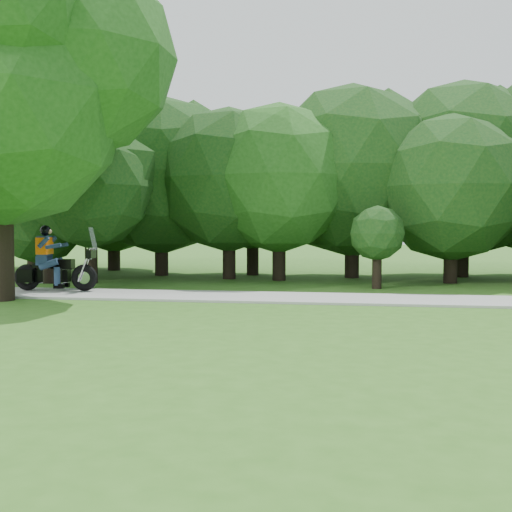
{
  "coord_description": "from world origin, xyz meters",
  "views": [
    {
      "loc": [
        -1.59,
        -8.34,
        1.97
      ],
      "look_at": [
        -3.7,
        4.78,
        1.27
      ],
      "focal_mm": 45.0,
      "sensor_mm": 36.0,
      "label": 1
    }
  ],
  "objects": [
    {
      "name": "touring_motorcycle",
      "position": [
        -10.09,
        8.33,
        0.72
      ],
      "size": [
        2.4,
        0.76,
        1.83
      ],
      "rotation": [
        0.0,
        0.0,
        0.06
      ],
      "color": "black",
      "rests_on": "walkway"
    },
    {
      "name": "ground",
      "position": [
        0.0,
        0.0,
        0.0
      ],
      "size": [
        100.0,
        100.0,
        0.0
      ],
      "primitive_type": "plane",
      "color": "#34661D",
      "rests_on": "ground"
    },
    {
      "name": "walkway",
      "position": [
        0.0,
        8.0,
        0.03
      ],
      "size": [
        60.0,
        2.2,
        0.06
      ],
      "primitive_type": "cube",
      "color": "#989893",
      "rests_on": "ground"
    },
    {
      "name": "tree_line",
      "position": [
        1.95,
        14.59,
        3.64
      ],
      "size": [
        39.76,
        11.86,
        7.51
      ],
      "color": "black",
      "rests_on": "ground"
    },
    {
      "name": "big_tree_west",
      "position": [
        -10.54,
        6.85,
        5.76
      ],
      "size": [
        8.64,
        6.56,
        9.96
      ],
      "color": "black",
      "rests_on": "ground"
    }
  ]
}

